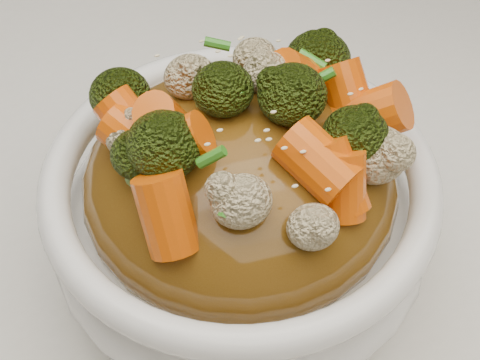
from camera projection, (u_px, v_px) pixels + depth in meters
name	position (u px, v px, depth m)	size (l,w,h in m)	color
tablecloth	(313.00, 303.00, 0.49)	(1.20, 0.80, 0.04)	silver
bowl	(240.00, 217.00, 0.45)	(0.23, 0.23, 0.09)	white
sauce_base	(240.00, 184.00, 0.43)	(0.18, 0.18, 0.10)	#5E3C10
carrots	(240.00, 99.00, 0.38)	(0.18, 0.18, 0.05)	#E25607
broccoli	(240.00, 101.00, 0.38)	(0.18, 0.18, 0.05)	black
cauliflower	(240.00, 104.00, 0.38)	(0.18, 0.18, 0.04)	beige
scallions	(240.00, 98.00, 0.38)	(0.14, 0.14, 0.02)	#2F7D1C
sesame_seeds	(240.00, 98.00, 0.38)	(0.17, 0.17, 0.01)	beige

